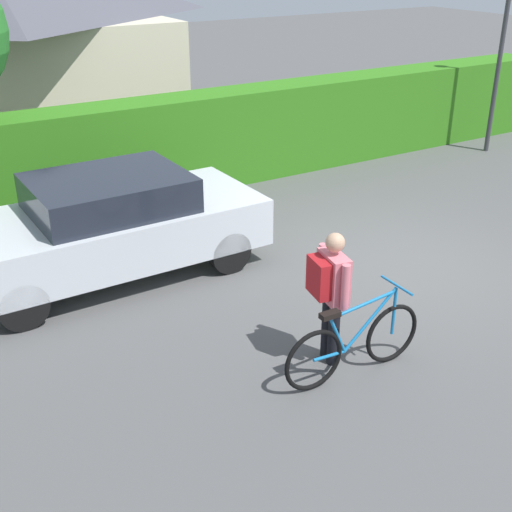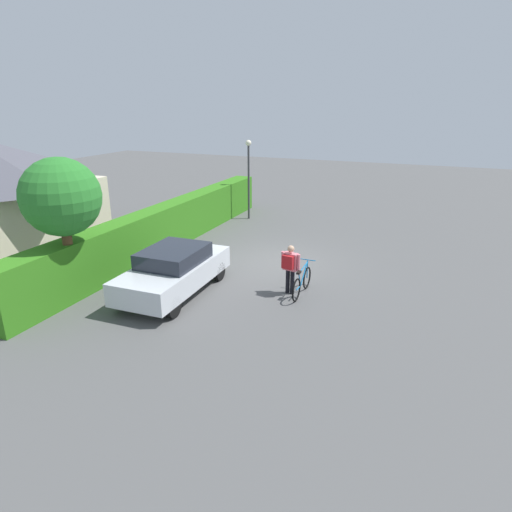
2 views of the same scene
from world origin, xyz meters
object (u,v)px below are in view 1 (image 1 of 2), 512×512
(parked_car_near, at_px, (109,225))
(street_lamp, at_px, (504,33))
(bicycle, at_px, (354,344))
(person_rider, at_px, (330,287))

(parked_car_near, height_order, street_lamp, street_lamp)
(bicycle, xyz_separation_m, street_lamp, (7.94, 5.19, 2.15))
(parked_car_near, bearing_deg, street_lamp, 9.27)
(bicycle, xyz_separation_m, person_rider, (-0.08, 0.37, 0.54))
(bicycle, bearing_deg, person_rider, 101.76)
(person_rider, relative_size, street_lamp, 0.40)
(person_rider, bearing_deg, street_lamp, 31.00)
(parked_car_near, distance_m, bicycle, 3.94)
(bicycle, relative_size, street_lamp, 0.45)
(parked_car_near, distance_m, street_lamp, 9.62)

